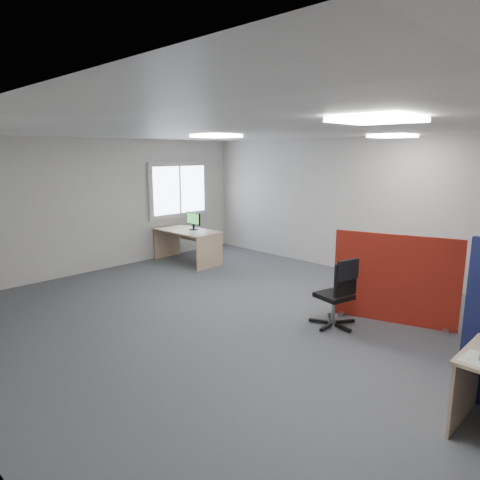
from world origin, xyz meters
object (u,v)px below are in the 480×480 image
Objects in this scene: monitor_second at (193,220)px; office_chair at (340,289)px; red_divider at (395,280)px; second_desk at (189,238)px.

monitor_second is 4.45m from office_chair.
red_divider reaches higher than office_chair.
red_divider reaches higher than second_desk.
red_divider reaches higher than monitor_second.
second_desk is (-4.84, 0.17, -0.09)m from red_divider.
office_chair is at bearing -139.13° from red_divider.
red_divider is 4.79m from monitor_second.
monitor_second is 0.43× the size of office_chair.
office_chair reaches higher than second_desk.
second_desk is 3.67× the size of monitor_second.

